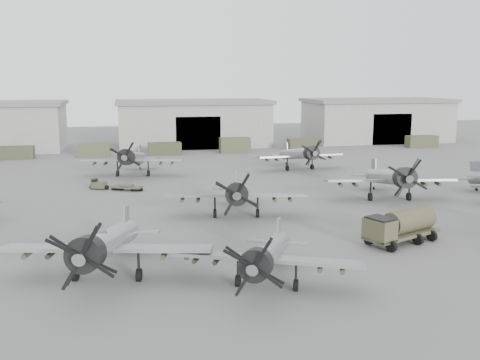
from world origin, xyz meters
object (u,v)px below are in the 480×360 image
object	(u,v)px
aircraft_mid_2	(391,177)
fuel_tanker	(401,225)
tug_trailer	(110,186)
aircraft_far_1	(300,154)
aircraft_far_0	(132,158)
aircraft_near_1	(267,255)
aircraft_near_0	(105,244)
aircraft_mid_1	(236,192)

from	to	relation	value
aircraft_mid_2	fuel_tanker	distance (m)	15.19
aircraft_mid_2	tug_trailer	size ratio (longest dim) A/B	2.30
tug_trailer	aircraft_mid_2	bearing A→B (deg)	2.42
aircraft_mid_2	aircraft_far_1	size ratio (longest dim) A/B	1.10
aircraft_far_0	fuel_tanker	distance (m)	39.46
aircraft_near_1	fuel_tanker	distance (m)	14.34
aircraft_near_0	aircraft_near_1	distance (m)	10.07
aircraft_near_1	aircraft_mid_1	distance (m)	17.17
aircraft_far_0	aircraft_mid_2	bearing A→B (deg)	-26.68
aircraft_near_0	aircraft_mid_1	size ratio (longest dim) A/B	1.02
aircraft_near_0	aircraft_far_0	distance (m)	37.64
aircraft_mid_2	aircraft_near_0	bearing A→B (deg)	-139.18
aircraft_mid_1	fuel_tanker	xyz separation A→B (m)	(10.91, -10.28, -0.89)
aircraft_far_1	tug_trailer	distance (m)	27.24
aircraft_near_1	aircraft_far_0	distance (m)	41.53
aircraft_mid_2	aircraft_mid_1	bearing A→B (deg)	-158.98
aircraft_far_0	aircraft_far_1	distance (m)	23.08
aircraft_mid_2	aircraft_far_1	bearing A→B (deg)	108.12
aircraft_near_1	aircraft_far_0	size ratio (longest dim) A/B	0.86
aircraft_near_0	tug_trailer	world-z (taller)	aircraft_near_0
aircraft_near_0	fuel_tanker	bearing A→B (deg)	21.76
aircraft_near_0	tug_trailer	xyz separation A→B (m)	(-0.55, 29.30, -1.97)
fuel_tanker	tug_trailer	xyz separation A→B (m)	(-22.65, 25.80, -1.02)
aircraft_mid_1	fuel_tanker	bearing A→B (deg)	-32.16
fuel_tanker	aircraft_far_0	bearing A→B (deg)	97.56
aircraft_mid_2	aircraft_far_1	world-z (taller)	aircraft_mid_2
aircraft_mid_2	tug_trailer	xyz separation A→B (m)	(-28.95, 12.02, -2.03)
aircraft_mid_2	aircraft_far_0	world-z (taller)	aircraft_mid_2
aircraft_near_1	aircraft_far_1	distance (m)	43.94
aircraft_mid_1	aircraft_mid_2	bearing A→B (deg)	22.64
aircraft_mid_1	aircraft_mid_2	distance (m)	17.57
aircraft_mid_1	fuel_tanker	world-z (taller)	aircraft_mid_1
aircraft_mid_1	aircraft_far_1	bearing A→B (deg)	70.56
aircraft_mid_1	aircraft_far_0	distance (m)	25.43
aircraft_near_1	fuel_tanker	size ratio (longest dim) A/B	1.64
aircraft_near_1	aircraft_mid_2	bearing A→B (deg)	71.67
tug_trailer	aircraft_far_0	bearing A→B (deg)	96.44
aircraft_near_1	tug_trailer	size ratio (longest dim) A/B	1.93
aircraft_far_0	fuel_tanker	xyz separation A→B (m)	(19.88, -34.07, -0.95)
aircraft_mid_2	aircraft_far_0	size ratio (longest dim) A/B	1.02
aircraft_near_1	aircraft_mid_1	world-z (taller)	aircraft_mid_1
aircraft_mid_1	aircraft_far_0	world-z (taller)	aircraft_far_0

